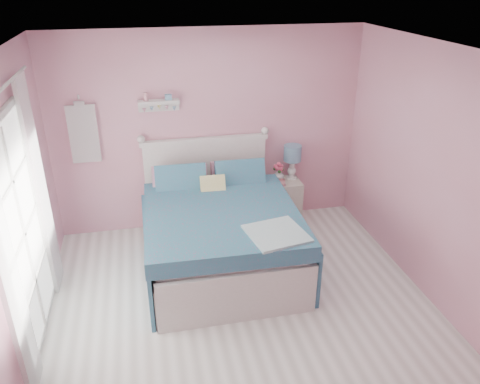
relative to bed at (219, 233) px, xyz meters
name	(u,v)px	position (x,y,z in m)	size (l,w,h in m)	color
floor	(248,327)	(0.08, -1.17, -0.41)	(4.50, 4.50, 0.00)	beige
room_shell	(250,181)	(0.08, -1.17, 1.17)	(4.50, 4.50, 4.50)	#CD8292
bed	(219,233)	(0.00, 0.00, 0.00)	(1.74, 2.17, 1.24)	silver
nightstand	(284,201)	(1.05, 0.85, -0.11)	(0.42, 0.42, 0.61)	beige
table_lamp	(292,156)	(1.17, 0.93, 0.52)	(0.24, 0.24, 0.47)	white
vase	(279,175)	(0.98, 0.89, 0.27)	(0.15, 0.15, 0.16)	silver
teacup	(282,182)	(0.97, 0.73, 0.23)	(0.10, 0.10, 0.08)	pink
roses	(279,167)	(0.97, 0.89, 0.39)	(0.14, 0.11, 0.12)	#DA4A6C
wall_shelf	(158,103)	(-0.55, 1.02, 1.32)	(0.50, 0.15, 0.25)	silver
hanging_dress	(84,134)	(-1.48, 1.01, 0.99)	(0.34, 0.03, 0.72)	white
french_door	(23,235)	(-1.90, -0.77, 0.66)	(0.04, 1.32, 2.16)	silver
curtain_near	(8,272)	(-1.84, -1.52, 0.77)	(0.04, 0.40, 2.32)	white
curtain_far	(41,189)	(-1.84, -0.03, 0.77)	(0.04, 0.40, 2.32)	white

